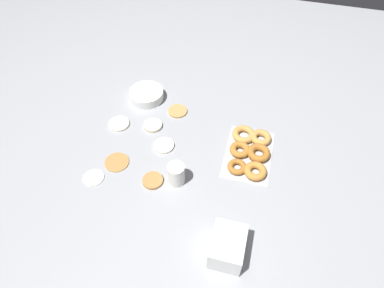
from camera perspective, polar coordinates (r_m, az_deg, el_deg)
ground_plane at (r=1.51m, az=-4.75°, el=-1.06°), size 3.00×3.00×0.00m
pancake_0 at (r=1.50m, az=-12.43°, el=-2.93°), size 0.10×0.10×0.01m
pancake_1 at (r=1.61m, az=-6.53°, el=3.07°), size 0.08×0.08×0.02m
pancake_2 at (r=1.47m, az=-16.09°, el=-5.37°), size 0.09×0.09×0.01m
pancake_3 at (r=1.67m, az=-2.41°, el=5.50°), size 0.09×0.09×0.01m
pancake_4 at (r=1.64m, az=-12.04°, el=3.31°), size 0.10×0.10×0.01m
pancake_5 at (r=1.52m, az=-4.71°, el=-0.25°), size 0.09×0.09×0.01m
pancake_6 at (r=1.41m, az=-6.56°, el=-6.06°), size 0.08×0.08×0.01m
donut_tray at (r=1.50m, az=9.64°, el=-1.19°), size 0.30×0.20×0.04m
batter_bowl at (r=1.74m, az=-7.57°, el=8.15°), size 0.17×0.17×0.05m
container_stack at (r=1.23m, az=5.93°, el=-16.67°), size 0.15×0.11×0.10m
paper_cup at (r=1.37m, az=-2.66°, el=-5.02°), size 0.07×0.07×0.10m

